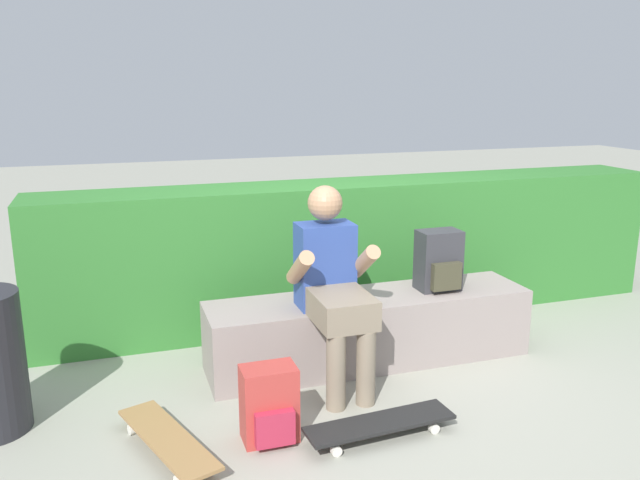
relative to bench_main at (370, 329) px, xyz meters
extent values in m
plane|color=gray|center=(0.00, -0.42, -0.22)|extent=(24.00, 24.00, 0.00)
cube|color=gray|center=(0.00, 0.00, 0.00)|extent=(2.13, 0.49, 0.45)
cube|color=#2D4793|center=(-0.34, -0.07, 0.48)|extent=(0.34, 0.22, 0.52)
sphere|color=tan|center=(-0.34, -0.07, 0.87)|extent=(0.21, 0.21, 0.21)
cube|color=gray|center=(-0.34, -0.38, 0.31)|extent=(0.32, 0.40, 0.17)
cylinder|color=gray|center=(-0.43, -0.53, 0.00)|extent=(0.11, 0.11, 0.45)
cylinder|color=gray|center=(-0.25, -0.53, 0.00)|extent=(0.11, 0.11, 0.45)
cylinder|color=tan|center=(-0.54, -0.21, 0.52)|extent=(0.09, 0.33, 0.27)
cylinder|color=tan|center=(-0.14, -0.21, 0.52)|extent=(0.09, 0.33, 0.27)
cube|color=black|center=(-0.31, -0.89, -0.14)|extent=(0.81, 0.25, 0.02)
cylinder|color=silver|center=(-0.03, -0.80, -0.20)|extent=(0.06, 0.04, 0.05)
cylinder|color=silver|center=(-0.02, -0.95, -0.20)|extent=(0.06, 0.04, 0.05)
cylinder|color=silver|center=(-0.59, -0.83, -0.20)|extent=(0.06, 0.04, 0.05)
cylinder|color=silver|center=(-0.58, -0.98, -0.20)|extent=(0.06, 0.04, 0.05)
cube|color=olive|center=(-1.37, -0.69, -0.14)|extent=(0.45, 0.82, 0.02)
cylinder|color=silver|center=(-1.53, -0.46, -0.20)|extent=(0.05, 0.06, 0.05)
cylinder|color=silver|center=(-1.39, -0.41, -0.20)|extent=(0.05, 0.06, 0.05)
cylinder|color=silver|center=(-1.35, -0.98, -0.20)|extent=(0.05, 0.06, 0.05)
cylinder|color=silver|center=(-1.21, -0.93, -0.20)|extent=(0.05, 0.06, 0.05)
cube|color=#333338|center=(0.48, 0.00, 0.42)|extent=(0.28, 0.18, 0.40)
cube|color=#3F3C29|center=(0.48, -0.11, 0.34)|extent=(0.20, 0.05, 0.18)
cube|color=#B23833|center=(-0.86, -0.73, -0.02)|extent=(0.28, 0.18, 0.40)
cube|color=#B1263E|center=(-0.86, -0.84, -0.10)|extent=(0.20, 0.05, 0.18)
cube|color=#31752E|center=(0.29, 0.86, 0.30)|extent=(4.88, 0.55, 1.06)
camera|label=1|loc=(-1.54, -3.63, 1.57)|focal=36.03mm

